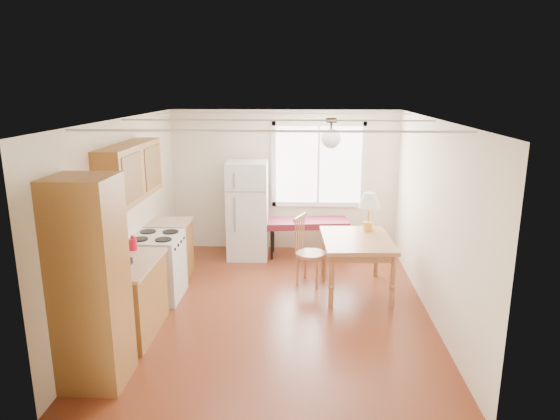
# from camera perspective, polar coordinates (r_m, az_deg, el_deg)

# --- Properties ---
(room_shell) EXTENTS (4.60, 5.60, 2.62)m
(room_shell) POSITION_cam_1_polar(r_m,az_deg,el_deg) (6.47, -0.39, -0.76)
(room_shell) COLOR #542011
(room_shell) RESTS_ON ground
(kitchen_run) EXTENTS (0.65, 3.40, 2.20)m
(kitchen_run) POSITION_cam_1_polar(r_m,az_deg,el_deg) (6.33, -16.51, -5.60)
(kitchen_run) COLOR brown
(kitchen_run) RESTS_ON ground
(window_unit) EXTENTS (1.64, 0.05, 1.51)m
(window_unit) POSITION_cam_1_polar(r_m,az_deg,el_deg) (8.83, 4.42, 5.19)
(window_unit) COLOR white
(window_unit) RESTS_ON room_shell
(pendant_light) EXTENTS (0.26, 0.26, 0.40)m
(pendant_light) POSITION_cam_1_polar(r_m,az_deg,el_deg) (6.69, 5.85, 8.25)
(pendant_light) COLOR black
(pendant_light) RESTS_ON room_shell
(refrigerator) EXTENTS (0.71, 0.73, 1.66)m
(refrigerator) POSITION_cam_1_polar(r_m,az_deg,el_deg) (8.55, -3.72, 0.01)
(refrigerator) COLOR silver
(refrigerator) RESTS_ON ground
(bench) EXTENTS (1.47, 0.69, 0.65)m
(bench) POSITION_cam_1_polar(r_m,az_deg,el_deg) (8.60, 3.07, -1.60)
(bench) COLOR #5B1523
(bench) RESTS_ON ground
(dining_table) EXTENTS (1.02, 1.32, 0.80)m
(dining_table) POSITION_cam_1_polar(r_m,az_deg,el_deg) (7.20, 8.73, -3.99)
(dining_table) COLOR #975F3A
(dining_table) RESTS_ON ground
(chair) EXTENTS (0.50, 0.50, 1.03)m
(chair) POSITION_cam_1_polar(r_m,az_deg,el_deg) (7.47, 2.88, -4.03)
(chair) COLOR #975F3A
(chair) RESTS_ON ground
(table_lamp) EXTENTS (0.33, 0.33, 0.58)m
(table_lamp) POSITION_cam_1_polar(r_m,az_deg,el_deg) (7.46, 10.15, 0.75)
(table_lamp) COLOR gold
(table_lamp) RESTS_ON dining_table
(coffee_maker) EXTENTS (0.20, 0.24, 0.34)m
(coffee_maker) POSITION_cam_1_polar(r_m,az_deg,el_deg) (5.95, -17.78, -5.04)
(coffee_maker) COLOR black
(coffee_maker) RESTS_ON kitchen_run
(kettle) EXTENTS (0.10, 0.10, 0.20)m
(kettle) POSITION_cam_1_polar(r_m,az_deg,el_deg) (6.51, -16.47, -3.73)
(kettle) COLOR red
(kettle) RESTS_ON kitchen_run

